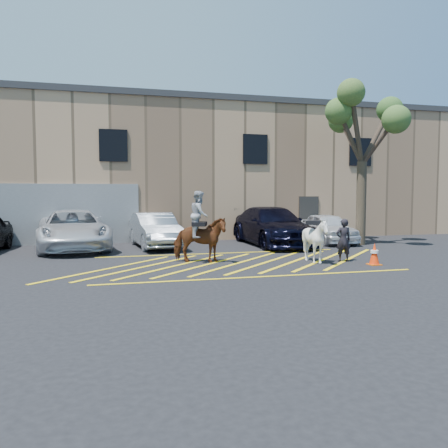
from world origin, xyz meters
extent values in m
plane|color=black|center=(0.00, 0.00, 0.00)|extent=(90.00, 90.00, 0.00)
imported|color=silver|center=(-5.72, 4.97, 0.83)|extent=(3.45, 6.26, 1.66)
imported|color=gray|center=(-2.31, 4.79, 0.75)|extent=(2.12, 4.71, 1.50)
imported|color=black|center=(2.99, 4.45, 0.86)|extent=(2.57, 6.01, 1.73)
imported|color=white|center=(5.89, 4.62, 0.71)|extent=(1.93, 4.24, 1.41)
imported|color=black|center=(3.63, -0.83, 0.74)|extent=(0.57, 0.41, 1.48)
cube|color=tan|center=(0.00, 12.00, 3.50)|extent=(32.00, 10.00, 7.00)
cube|color=#2D2D30|center=(0.00, 12.00, 7.15)|extent=(32.20, 10.20, 0.30)
cube|color=black|center=(-4.00, 6.96, 4.60)|extent=(1.30, 0.08, 1.50)
cube|color=black|center=(3.00, 6.96, 4.60)|extent=(1.30, 0.08, 1.50)
cube|color=black|center=(9.00, 6.96, 4.60)|extent=(1.30, 0.08, 1.50)
cube|color=#38332D|center=(6.00, 6.96, 1.10)|extent=(1.10, 0.08, 2.20)
cube|color=yellow|center=(-4.20, -0.30, 0.01)|extent=(4.20, 4.20, 0.01)
cube|color=yellow|center=(-3.15, -0.30, 0.01)|extent=(4.20, 4.20, 0.01)
cube|color=yellow|center=(-2.10, -0.30, 0.01)|extent=(4.20, 4.20, 0.01)
cube|color=yellow|center=(-1.05, -0.30, 0.01)|extent=(4.20, 4.20, 0.01)
cube|color=yellow|center=(0.00, -0.30, 0.01)|extent=(4.20, 4.20, 0.01)
cube|color=yellow|center=(1.05, -0.30, 0.01)|extent=(4.20, 4.20, 0.01)
cube|color=yellow|center=(2.10, -0.30, 0.01)|extent=(4.20, 4.20, 0.01)
cube|color=yellow|center=(3.15, -0.30, 0.01)|extent=(4.20, 4.20, 0.01)
cube|color=yellow|center=(4.20, -0.30, 0.01)|extent=(4.20, 4.20, 0.01)
cube|color=yellow|center=(0.00, 2.20, 0.01)|extent=(9.50, 0.12, 0.01)
cube|color=yellow|center=(0.00, -2.80, 0.01)|extent=(9.50, 0.12, 0.01)
imported|color=maroon|center=(-1.24, 0.13, 0.78)|extent=(2.02, 1.40, 1.56)
imported|color=#9A9BA4|center=(-1.24, 0.13, 1.65)|extent=(0.82, 0.93, 1.59)
cube|color=black|center=(-1.24, 0.13, 1.32)|extent=(0.62, 0.68, 0.14)
imported|color=silver|center=(2.54, -0.89, 0.77)|extent=(1.86, 1.87, 1.54)
cube|color=black|center=(2.54, -0.89, 1.37)|extent=(0.72, 0.72, 0.14)
cube|color=#E45809|center=(4.25, -1.74, 0.01)|extent=(0.39, 0.39, 0.03)
cone|color=#FF350A|center=(4.25, -1.74, 0.38)|extent=(0.32, 0.32, 0.70)
cylinder|color=white|center=(4.25, -1.74, 0.44)|extent=(0.25, 0.25, 0.10)
cylinder|color=#4B3E2E|center=(6.94, 3.45, 1.90)|extent=(0.44, 0.44, 3.80)
cylinder|color=#46372A|center=(7.72, 3.59, 4.97)|extent=(1.76, 0.51, 2.68)
cylinder|color=#48362B|center=(6.86, 4.31, 4.80)|extent=(0.33, 1.88, 2.34)
cylinder|color=#413627|center=(6.33, 3.45, 4.85)|extent=(1.40, 0.20, 2.39)
cylinder|color=#443229|center=(7.28, 2.72, 4.59)|extent=(0.78, 1.62, 1.96)
cylinder|color=#433529|center=(6.47, 3.17, 5.20)|extent=(1.16, 0.77, 3.11)
sphere|color=#3F622A|center=(8.50, 3.72, 6.24)|extent=(1.20, 1.20, 1.20)
sphere|color=#457130|center=(6.79, 5.16, 5.91)|extent=(1.20, 1.20, 1.20)
sphere|color=#497030|center=(5.72, 3.45, 6.00)|extent=(1.20, 1.20, 1.20)
sphere|color=#43662B|center=(7.62, 1.99, 5.48)|extent=(1.20, 1.20, 1.20)
sphere|color=#536D2F|center=(5.99, 2.90, 6.71)|extent=(1.20, 1.20, 1.20)
camera|label=1|loc=(-4.08, -14.33, 2.35)|focal=35.00mm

